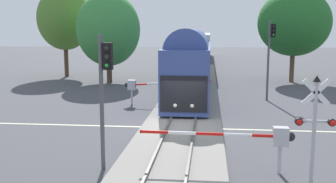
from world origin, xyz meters
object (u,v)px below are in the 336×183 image
(oak_far_right, at_px, (294,23))
(traffic_signal_far_side, at_px, (271,47))
(crossing_signal_mast, at_px, (315,118))
(traffic_signal_median, at_px, (105,81))
(commuter_train, at_px, (199,50))
(crossing_gate_far, at_px, (142,85))
(crossing_gate_near, at_px, (263,137))
(oak_behind_train, at_px, (108,29))
(pine_left_background, at_px, (65,19))

(oak_far_right, bearing_deg, traffic_signal_far_side, -109.20)
(crossing_signal_mast, height_order, traffic_signal_median, traffic_signal_median)
(commuter_train, height_order, crossing_gate_far, commuter_train)
(crossing_gate_near, distance_m, oak_far_right, 28.77)
(oak_behind_train, bearing_deg, crossing_gate_near, -63.84)
(commuter_train, relative_size, oak_far_right, 6.95)
(crossing_signal_mast, relative_size, pine_left_background, 0.37)
(oak_behind_train, bearing_deg, pine_left_background, 143.54)
(crossing_gate_near, xyz_separation_m, traffic_signal_far_side, (2.58, 15.95, 2.71))
(crossing_gate_near, distance_m, oak_behind_train, 28.40)
(traffic_signal_median, relative_size, traffic_signal_far_side, 0.84)
(traffic_signal_median, distance_m, traffic_signal_far_side, 18.34)
(commuter_train, distance_m, crossing_signal_mast, 40.49)
(crossing_gate_far, bearing_deg, oak_behind_train, 114.71)
(crossing_gate_near, xyz_separation_m, crossing_gate_far, (-6.88, 13.24, 0.05))
(traffic_signal_median, bearing_deg, oak_behind_train, 104.22)
(oak_far_right, bearing_deg, crossing_gate_far, -133.29)
(traffic_signal_far_side, relative_size, pine_left_background, 0.59)
(crossing_signal_mast, bearing_deg, crossing_gate_far, 121.11)
(traffic_signal_median, xyz_separation_m, pine_left_background, (-12.85, 30.23, 3.25))
(crossing_signal_mast, height_order, oak_behind_train, oak_behind_train)
(pine_left_background, height_order, oak_far_right, pine_left_background)
(crossing_gate_far, bearing_deg, oak_far_right, 46.71)
(oak_far_right, xyz_separation_m, oak_behind_train, (-19.02, -2.36, -0.69))
(crossing_gate_near, height_order, pine_left_background, pine_left_background)
(traffic_signal_median, distance_m, pine_left_background, 33.01)
(crossing_gate_near, relative_size, pine_left_background, 0.56)
(crossing_gate_far, height_order, pine_left_background, pine_left_background)
(traffic_signal_far_side, distance_m, oak_behind_train, 17.66)
(crossing_gate_far, distance_m, traffic_signal_far_side, 10.19)
(crossing_signal_mast, xyz_separation_m, pine_left_background, (-20.39, 30.77, 4.39))
(crossing_gate_near, bearing_deg, traffic_signal_median, -177.13)
(oak_behind_train, bearing_deg, oak_far_right, 7.07)
(commuter_train, height_order, crossing_signal_mast, commuter_train)
(crossing_gate_near, height_order, crossing_gate_far, crossing_gate_far)
(commuter_train, relative_size, crossing_signal_mast, 17.48)
(crossing_signal_mast, distance_m, oak_far_right, 29.11)
(commuter_train, relative_size, crossing_gate_far, 10.70)
(commuter_train, distance_m, oak_far_right, 15.88)
(traffic_signal_far_side, bearing_deg, pine_left_background, 146.77)
(commuter_train, bearing_deg, pine_left_background, -148.41)
(oak_far_right, bearing_deg, crossing_signal_mast, -100.00)
(crossing_gate_far, xyz_separation_m, traffic_signal_far_side, (9.45, 2.71, 2.66))
(commuter_train, xyz_separation_m, oak_behind_train, (-8.91, -14.11, 2.76))
(commuter_train, bearing_deg, oak_behind_train, -122.26)
(crossing_gate_near, height_order, traffic_signal_median, traffic_signal_median)
(traffic_signal_median, xyz_separation_m, traffic_signal_far_side, (8.50, 16.25, 0.62))
(crossing_gate_near, bearing_deg, pine_left_background, 122.09)
(crossing_signal_mast, relative_size, oak_behind_train, 0.41)
(commuter_train, xyz_separation_m, crossing_gate_far, (-3.39, -26.09, -1.29))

